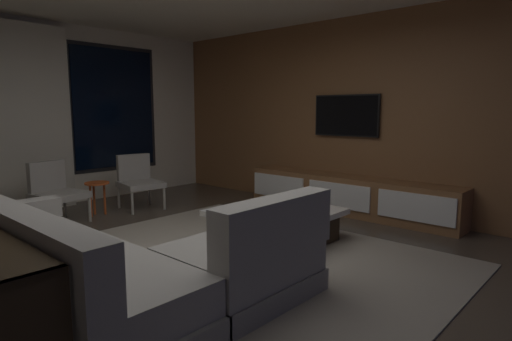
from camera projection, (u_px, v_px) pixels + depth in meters
floor at (198, 270)px, 3.81m from camera, size 9.20×9.20×0.00m
back_wall_with_window at (25, 116)px, 5.97m from camera, size 6.60×0.30×2.70m
media_wall at (366, 116)px, 5.87m from camera, size 0.12×7.80×2.70m
area_rug at (233, 262)px, 4.00m from camera, size 3.20×3.80×0.01m
sectional_couch at (113, 268)px, 3.09m from camera, size 1.98×2.50×0.82m
coffee_table at (276, 225)px, 4.62m from camera, size 1.16×1.16×0.36m
book_stack_on_coffee_table at (292, 206)px, 4.49m from camera, size 0.29×0.22×0.11m
accent_chair_near_window at (138, 179)px, 6.19m from camera, size 0.62×0.64×0.78m
accent_chair_by_curtain at (55, 189)px, 5.38m from camera, size 0.64×0.66×0.78m
side_stool at (97, 188)px, 5.75m from camera, size 0.32×0.32×0.46m
media_console at (350, 196)px, 5.85m from camera, size 0.46×3.10×0.52m
mounted_tv at (346, 116)px, 5.96m from camera, size 0.05×1.00×0.58m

